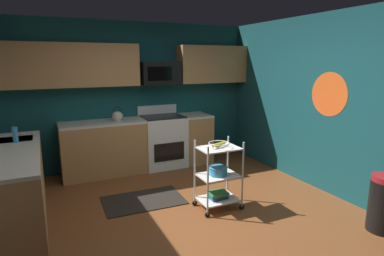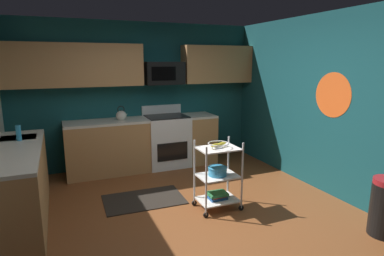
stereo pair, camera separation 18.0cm
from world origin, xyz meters
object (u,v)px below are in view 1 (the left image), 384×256
Objects in this scene: fruit_bowl at (219,144)px; microwave at (160,73)px; mixing_bowl_large at (218,171)px; rolling_cart at (218,175)px; oven_range at (163,141)px; dish_soap_bottle at (15,135)px; book_stack at (218,195)px; kettle at (117,116)px.

microwave is at bearing 91.42° from fruit_bowl.
rolling_cart is at bearing 0.00° from mixing_bowl_large.
microwave reaches higher than fruit_bowl.
rolling_cart is 0.07m from mixing_bowl_large.
oven_range is 4.04× the size of fruit_bowl.
dish_soap_bottle is at bearing 156.75° from rolling_cart.
rolling_cart reaches higher than book_stack.
rolling_cart is at bearing -23.25° from dish_soap_bottle.
kettle is (-0.86, 1.96, 0.12)m from fruit_bowl.
mixing_bowl_large is at bearing 180.00° from book_stack.
book_stack is at bearing -23.25° from dish_soap_bottle.
dish_soap_bottle is at bearing -155.16° from microwave.
mixing_bowl_large is 0.98× the size of book_stack.
fruit_bowl is at bearing -90.00° from book_stack.
microwave is at bearing 91.28° from mixing_bowl_large.
kettle is at bearing 32.77° from dish_soap_bottle.
microwave reaches higher than dish_soap_bottle.
dish_soap_bottle is (-2.29, -0.96, 0.54)m from oven_range.
kettle reaches higher than oven_range.
rolling_cart is 3.47× the size of kettle.
mixing_bowl_large is at bearing 180.00° from fruit_bowl.
microwave is 2.23m from fruit_bowl.
book_stack is at bearing -88.52° from oven_range.
oven_range reaches higher than fruit_bowl.
oven_range reaches higher than mixing_bowl_large.
kettle is at bearing 113.77° from rolling_cart.
book_stack is 1.29× the size of dish_soap_bottle.
oven_range is 1.99m from book_stack.
rolling_cart is at bearing -88.52° from oven_range.
dish_soap_bottle is (-2.34, 1.01, 0.50)m from mixing_bowl_large.
rolling_cart is at bearing 14.04° from fruit_bowl.
oven_range is 0.96m from kettle.
mixing_bowl_large is at bearing -88.66° from oven_range.
microwave reaches higher than kettle.
rolling_cart is at bearing 0.00° from book_stack.
dish_soap_bottle is at bearing 156.71° from mixing_bowl_large.
fruit_bowl is 1.06× the size of book_stack.
microwave is 2.65× the size of kettle.
oven_range is 5.50× the size of dish_soap_bottle.
rolling_cart reaches higher than mixing_bowl_large.
microwave is 1.08m from kettle.
book_stack is (-0.00, 0.00, -0.28)m from rolling_cart.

